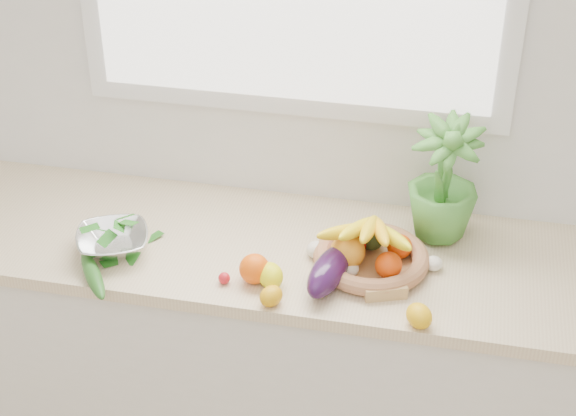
% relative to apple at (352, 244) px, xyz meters
% --- Properties ---
extents(back_wall, '(4.50, 0.02, 2.70)m').
position_rel_apple_xyz_m(back_wall, '(-0.24, 0.31, 0.41)').
color(back_wall, white).
rests_on(back_wall, ground).
extents(counter_cabinet, '(2.20, 0.58, 0.86)m').
position_rel_apple_xyz_m(counter_cabinet, '(-0.24, 0.01, -0.51)').
color(counter_cabinet, silver).
rests_on(counter_cabinet, ground).
extents(countertop, '(2.24, 0.62, 0.04)m').
position_rel_apple_xyz_m(countertop, '(-0.24, 0.01, -0.06)').
color(countertop, beige).
rests_on(countertop, counter_cabinet).
extents(orange_loose, '(0.09, 0.09, 0.09)m').
position_rel_apple_xyz_m(orange_loose, '(-0.25, -0.18, -0.00)').
color(orange_loose, '#F65707').
rests_on(orange_loose, countertop).
extents(lemon_a, '(0.11, 0.11, 0.07)m').
position_rel_apple_xyz_m(lemon_a, '(-0.20, -0.19, -0.01)').
color(lemon_a, '#F2F20D').
rests_on(lemon_a, countertop).
extents(lemon_b, '(0.08, 0.09, 0.06)m').
position_rel_apple_xyz_m(lemon_b, '(-0.18, -0.27, -0.02)').
color(lemon_b, '#E69E0C').
rests_on(lemon_b, countertop).
extents(lemon_c, '(0.10, 0.10, 0.06)m').
position_rel_apple_xyz_m(lemon_c, '(0.22, -0.27, -0.01)').
color(lemon_c, '#F8B40D').
rests_on(lemon_c, countertop).
extents(apple, '(0.09, 0.09, 0.09)m').
position_rel_apple_xyz_m(apple, '(0.00, 0.00, 0.00)').
color(apple, red).
rests_on(apple, countertop).
extents(ginger, '(0.13, 0.09, 0.04)m').
position_rel_apple_xyz_m(ginger, '(0.12, -0.17, -0.02)').
color(ginger, tan).
rests_on(ginger, countertop).
extents(garlic_a, '(0.06, 0.06, 0.04)m').
position_rel_apple_xyz_m(garlic_a, '(0.24, -0.02, -0.02)').
color(garlic_a, white).
rests_on(garlic_a, countertop).
extents(garlic_b, '(0.07, 0.07, 0.05)m').
position_rel_apple_xyz_m(garlic_b, '(-0.10, -0.02, -0.02)').
color(garlic_b, silver).
rests_on(garlic_b, countertop).
extents(garlic_c, '(0.07, 0.07, 0.05)m').
position_rel_apple_xyz_m(garlic_c, '(0.01, -0.10, -0.02)').
color(garlic_c, white).
rests_on(garlic_c, countertop).
extents(eggplant, '(0.14, 0.25, 0.09)m').
position_rel_apple_xyz_m(eggplant, '(-0.04, -0.15, 0.00)').
color(eggplant, '#2B0E36').
rests_on(eggplant, countertop).
extents(cucumber, '(0.17, 0.22, 0.04)m').
position_rel_apple_xyz_m(cucumber, '(-0.69, -0.27, -0.02)').
color(cucumber, '#1D5117').
rests_on(cucumber, countertop).
extents(radish, '(0.04, 0.04, 0.03)m').
position_rel_apple_xyz_m(radish, '(-0.33, -0.20, -0.03)').
color(radish, red).
rests_on(radish, countertop).
extents(potted_herb, '(0.23, 0.23, 0.38)m').
position_rel_apple_xyz_m(potted_herb, '(0.24, 0.16, 0.16)').
color(potted_herb, '#499335').
rests_on(potted_herb, countertop).
extents(fruit_basket, '(0.35, 0.35, 0.18)m').
position_rel_apple_xyz_m(fruit_basket, '(0.06, -0.04, 0.01)').
color(fruit_basket, tan).
rests_on(fruit_basket, countertop).
extents(colander_with_spinach, '(0.27, 0.27, 0.11)m').
position_rel_apple_xyz_m(colander_with_spinach, '(-0.69, -0.13, 0.01)').
color(colander_with_spinach, silver).
rests_on(colander_with_spinach, countertop).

